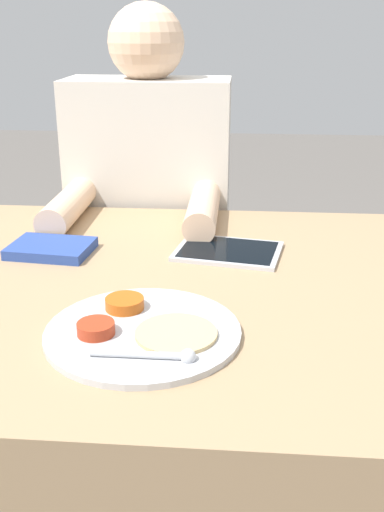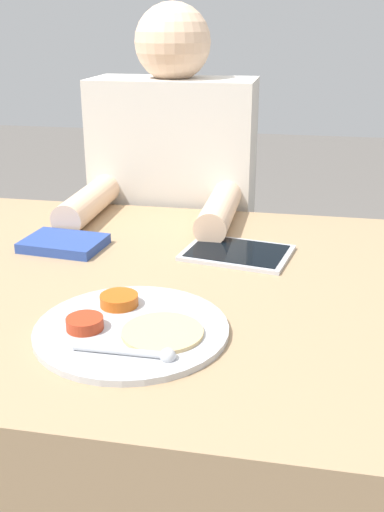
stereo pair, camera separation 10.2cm
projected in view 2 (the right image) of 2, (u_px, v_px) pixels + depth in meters
name	position (u px, v px, depth m)	size (l,w,h in m)	color
dining_table	(103.00, 447.00, 1.24)	(1.29, 0.88, 0.78)	#9E7F5B
thali_tray	(131.00, 328.00, 0.89)	(0.29, 0.29, 0.03)	#B7BABF
red_notebook	(64.00, 244.00, 1.22)	(0.17, 0.13, 0.02)	silver
tablet_device	(237.00, 253.00, 1.19)	(0.23, 0.18, 0.01)	#B7B7BC
person_diner	(175.00, 260.00, 1.67)	(0.42, 0.49, 1.26)	black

